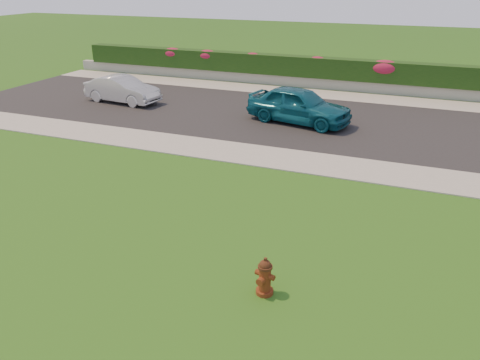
% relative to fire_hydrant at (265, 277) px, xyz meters
% --- Properties ---
extents(ground, '(120.00, 120.00, 0.00)m').
position_rel_fire_hydrant_xyz_m(ground, '(-1.25, -1.65, -0.40)').
color(ground, black).
rests_on(ground, ground).
extents(street_far, '(26.00, 8.00, 0.04)m').
position_rel_fire_hydrant_xyz_m(street_far, '(-6.25, 12.35, -0.38)').
color(street_far, black).
rests_on(street_far, ground).
extents(sidewalk_far, '(24.00, 2.00, 0.04)m').
position_rel_fire_hydrant_xyz_m(sidewalk_far, '(-7.25, 7.35, -0.38)').
color(sidewalk_far, gray).
rests_on(sidewalk_far, ground).
extents(sidewalk_beyond, '(34.00, 2.00, 0.04)m').
position_rel_fire_hydrant_xyz_m(sidewalk_beyond, '(-2.25, 17.35, -0.38)').
color(sidewalk_beyond, gray).
rests_on(sidewalk_beyond, ground).
extents(retaining_wall, '(34.00, 0.40, 0.60)m').
position_rel_fire_hydrant_xyz_m(retaining_wall, '(-2.25, 18.85, -0.10)').
color(retaining_wall, gray).
rests_on(retaining_wall, ground).
extents(hedge, '(32.00, 0.90, 1.10)m').
position_rel_fire_hydrant_xyz_m(hedge, '(-2.25, 18.95, 0.75)').
color(hedge, black).
rests_on(hedge, retaining_wall).
extents(fire_hydrant, '(0.44, 0.41, 0.84)m').
position_rel_fire_hydrant_xyz_m(fire_hydrant, '(0.00, 0.00, 0.00)').
color(fire_hydrant, '#4B140B').
rests_on(fire_hydrant, ground).
extents(sedan_teal, '(4.79, 2.74, 1.54)m').
position_rel_fire_hydrant_xyz_m(sedan_teal, '(-2.41, 11.74, 0.41)').
color(sedan_teal, '#0C4D61').
rests_on(sedan_teal, street_far).
extents(sedan_silver, '(4.04, 1.77, 1.29)m').
position_rel_fire_hydrant_xyz_m(sedan_silver, '(-11.52, 11.98, 0.29)').
color(sedan_silver, '#B9BDC1').
rests_on(sedan_silver, street_far).
extents(flower_clump_a, '(1.28, 0.83, 0.64)m').
position_rel_fire_hydrant_xyz_m(flower_clump_a, '(-12.41, 18.85, 1.05)').
color(flower_clump_a, '#A11B36').
rests_on(flower_clump_a, hedge).
extents(flower_clump_b, '(1.27, 0.82, 0.64)m').
position_rel_fire_hydrant_xyz_m(flower_clump_b, '(-10.02, 18.85, 1.05)').
color(flower_clump_b, '#A11B36').
rests_on(flower_clump_b, hedge).
extents(flower_clump_c, '(1.04, 0.67, 0.52)m').
position_rel_fire_hydrant_xyz_m(flower_clump_c, '(-7.11, 18.85, 1.10)').
color(flower_clump_c, '#A11B36').
rests_on(flower_clump_c, hedge).
extents(flower_clump_d, '(1.09, 0.70, 0.55)m').
position_rel_fire_hydrant_xyz_m(flower_clump_d, '(-3.27, 18.85, 1.09)').
color(flower_clump_d, '#A11B36').
rests_on(flower_clump_d, hedge).
extents(flower_clump_e, '(1.57, 1.01, 0.78)m').
position_rel_fire_hydrant_xyz_m(flower_clump_e, '(0.36, 18.85, 0.99)').
color(flower_clump_e, '#A11B36').
rests_on(flower_clump_e, hedge).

